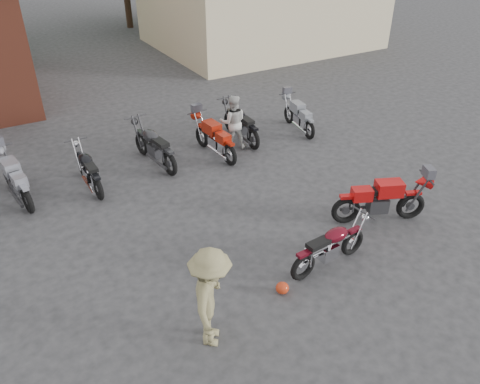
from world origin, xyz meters
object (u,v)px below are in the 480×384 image
sportbike (382,198)px  row_bike_5 (240,121)px  row_bike_1 (14,177)px  row_bike_6 (299,114)px  vintage_motorcycle (331,244)px  person_tan (211,298)px  row_bike_2 (88,167)px  helmet (282,288)px  row_bike_3 (154,144)px  person_light (233,122)px  row_bike_4 (214,136)px

sportbike → row_bike_5: size_ratio=1.02×
row_bike_1 → row_bike_6: bearing=-99.2°
vintage_motorcycle → row_bike_5: bearing=71.7°
vintage_motorcycle → person_tan: 2.88m
row_bike_6 → vintage_motorcycle: bearing=157.1°
row_bike_6 → row_bike_2: bearing=99.6°
sportbike → helmet: bearing=-142.0°
vintage_motorcycle → row_bike_1: size_ratio=0.90×
helmet → person_tan: (-1.58, -0.31, 0.79)m
vintage_motorcycle → row_bike_3: bearing=98.8°
row_bike_1 → row_bike_3: 3.49m
row_bike_1 → row_bike_6: size_ratio=1.11×
sportbike → row_bike_5: 5.28m
person_light → person_tan: (-3.79, -6.01, 0.11)m
row_bike_3 → row_bike_2: bearing=92.1°
row_bike_5 → row_bike_3: bearing=95.3°
row_bike_1 → row_bike_6: (8.20, -0.12, -0.06)m
person_light → row_bike_1: 5.84m
row_bike_1 → row_bike_3: size_ratio=0.97×
row_bike_1 → vintage_motorcycle: bearing=-148.0°
vintage_motorcycle → helmet: vintage_motorcycle is taller
row_bike_3 → row_bike_6: 4.71m
person_tan → row_bike_2: (-0.40, 5.88, -0.36)m
person_light → row_bike_5: (0.46, 0.37, -0.21)m
row_bike_1 → row_bike_4: bearing=-102.0°
person_tan → row_bike_1: person_tan is taller
row_bike_2 → row_bike_3: size_ratio=0.89×
sportbike → row_bike_4: size_ratio=1.05×
vintage_motorcycle → row_bike_4: (0.29, 5.37, 0.04)m
row_bike_2 → row_bike_5: 4.68m
helmet → row_bike_5: bearing=66.2°
person_light → person_tan: size_ratio=0.88×
row_bike_2 → row_bike_3: 1.88m
person_tan → row_bike_4: size_ratio=0.92×
row_bike_3 → sportbike: bearing=-154.5°
sportbike → person_light: bearing=124.9°
sportbike → person_light: size_ratio=1.30×
person_tan → person_light: bearing=0.7°
row_bike_3 → vintage_motorcycle: bearing=-174.3°
row_bike_2 → row_bike_6: size_ratio=1.02×
row_bike_5 → person_light: bearing=130.1°
vintage_motorcycle → row_bike_5: (1.44, 5.90, 0.06)m
person_light → row_bike_3: bearing=19.8°
row_bike_1 → helmet: bearing=-156.7°
row_bike_4 → sportbike: bearing=-165.7°
sportbike → row_bike_5: (-0.51, 5.25, -0.01)m
sportbike → row_bike_3: row_bike_3 is taller
helmet → person_tan: bearing=-169.0°
vintage_motorcycle → person_light: bearing=75.4°
vintage_motorcycle → row_bike_6: (3.35, 5.58, 0.00)m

